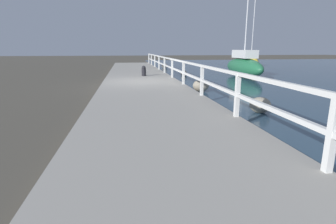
# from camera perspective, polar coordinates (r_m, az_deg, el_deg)

# --- Properties ---
(ground_plane) EXTENTS (120.00, 120.00, 0.00)m
(ground_plane) POSITION_cam_1_polar(r_m,az_deg,el_deg) (13.28, -5.73, 5.57)
(ground_plane) COLOR #4C473D
(dock_walkway) EXTENTS (3.82, 36.00, 0.26)m
(dock_walkway) POSITION_cam_1_polar(r_m,az_deg,el_deg) (13.26, -5.74, 6.12)
(dock_walkway) COLOR #9E998E
(dock_walkway) RESTS_ON ground
(railing) EXTENTS (0.10, 32.50, 1.06)m
(railing) POSITION_cam_1_polar(r_m,az_deg,el_deg) (13.41, 2.02, 9.92)
(railing) COLOR white
(railing) RESTS_ON dock_walkway
(boulder_far_strip) EXTENTS (0.71, 0.64, 0.53)m
(boulder_far_strip) POSITION_cam_1_polar(r_m,az_deg,el_deg) (11.65, 7.17, 5.72)
(boulder_far_strip) COLOR gray
(boulder_far_strip) RESTS_ON ground
(boulder_water_edge) EXTENTS (0.58, 0.52, 0.43)m
(boulder_water_edge) POSITION_cam_1_polar(r_m,az_deg,el_deg) (25.94, -0.76, 10.04)
(boulder_water_edge) COLOR gray
(boulder_water_edge) RESTS_ON ground
(boulder_upstream) EXTENTS (0.46, 0.42, 0.35)m
(boulder_upstream) POSITION_cam_1_polar(r_m,az_deg,el_deg) (18.73, 3.44, 8.49)
(boulder_upstream) COLOR #666056
(boulder_upstream) RESTS_ON ground
(boulder_downstream) EXTENTS (0.62, 0.56, 0.47)m
(boulder_downstream) POSITION_cam_1_polar(r_m,az_deg,el_deg) (8.17, 19.42, 1.44)
(boulder_downstream) COLOR gray
(boulder_downstream) RESTS_ON ground
(mooring_bollard) EXTENTS (0.26, 0.26, 0.61)m
(mooring_bollard) POSITION_cam_1_polar(r_m,az_deg,el_deg) (15.80, -5.29, 8.91)
(mooring_bollard) COLOR black
(mooring_bollard) RESTS_ON dock_walkway
(sailboat_yellow) EXTENTS (1.97, 4.71, 6.84)m
(sailboat_yellow) POSITION_cam_1_polar(r_m,az_deg,el_deg) (29.36, 17.61, 10.62)
(sailboat_yellow) COLOR gold
(sailboat_yellow) RESTS_ON water_surface
(sailboat_green) EXTENTS (1.36, 5.10, 6.30)m
(sailboat_green) POSITION_cam_1_polar(r_m,az_deg,el_deg) (18.53, 16.17, 9.68)
(sailboat_green) COLOR #236B42
(sailboat_green) RESTS_ON water_surface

